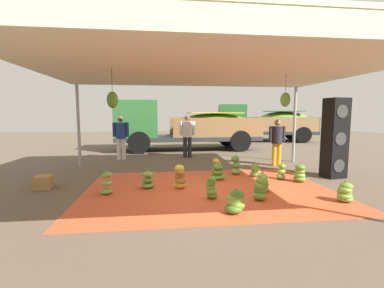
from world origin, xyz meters
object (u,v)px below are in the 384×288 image
speaker_stack (335,138)px  banana_bunch_13 (281,172)px  banana_bunch_8 (107,184)px  banana_bunch_5 (211,188)px  worker_1 (121,134)px  banana_bunch_11 (180,177)px  banana_bunch_12 (235,202)px  banana_bunch_10 (217,166)px  cargo_truck_main (183,125)px  cargo_truck_far (263,122)px  banana_bunch_4 (255,170)px  banana_bunch_7 (262,183)px  worker_0 (277,139)px  banana_bunch_0 (236,166)px  banana_bunch_1 (218,173)px  banana_bunch_2 (148,180)px  banana_bunch_6 (260,189)px  worker_2 (187,133)px  banana_bunch_3 (345,193)px  banana_bunch_9 (300,174)px  crate_0 (43,182)px

speaker_stack → banana_bunch_13: bearing=-176.7°
banana_bunch_8 → banana_bunch_13: bearing=10.6°
banana_bunch_5 → worker_1: size_ratio=0.31×
banana_bunch_11 → banana_bunch_12: (0.84, -1.71, -0.06)m
banana_bunch_10 → cargo_truck_main: cargo_truck_main is taller
cargo_truck_far → banana_bunch_13: bearing=-109.0°
banana_bunch_4 → banana_bunch_8: bearing=-162.6°
banana_bunch_7 → worker_0: worker_0 is taller
banana_bunch_0 → banana_bunch_1: banana_bunch_0 is taller
banana_bunch_2 → banana_bunch_7: banana_bunch_7 is taller
banana_bunch_6 → banana_bunch_12: size_ratio=1.11×
banana_bunch_12 → worker_2: 6.37m
banana_bunch_0 → worker_2: 3.57m
banana_bunch_4 → banana_bunch_11: size_ratio=0.72×
banana_bunch_3 → banana_bunch_9: banana_bunch_9 is taller
worker_0 → banana_bunch_2: bearing=-150.8°
banana_bunch_10 → worker_0: 2.58m
banana_bunch_6 → cargo_truck_far: size_ratio=0.08×
worker_0 → banana_bunch_12: bearing=-122.3°
worker_1 → banana_bunch_6: bearing=-57.2°
banana_bunch_8 → banana_bunch_9: banana_bunch_8 is taller
banana_bunch_12 → banana_bunch_13: 2.97m
banana_bunch_2 → banana_bunch_3: bearing=-20.7°
banana_bunch_0 → worker_2: (-1.08, 3.31, 0.75)m
cargo_truck_main → banana_bunch_9: bearing=-70.3°
banana_bunch_4 → cargo_truck_main: 6.37m
banana_bunch_1 → banana_bunch_4: 1.12m
banana_bunch_3 → banana_bunch_13: size_ratio=0.94×
banana_bunch_13 → worker_0: bearing=69.3°
banana_bunch_7 → banana_bunch_8: bearing=175.8°
banana_bunch_12 → crate_0: banana_bunch_12 is taller
banana_bunch_3 → banana_bunch_12: bearing=-172.0°
banana_bunch_3 → worker_0: size_ratio=0.28×
banana_bunch_3 → banana_bunch_4: 2.52m
banana_bunch_10 → banana_bunch_13: size_ratio=1.04×
banana_bunch_7 → cargo_truck_far: size_ratio=0.07×
banana_bunch_6 → banana_bunch_8: bearing=166.3°
banana_bunch_5 → banana_bunch_12: (0.26, -0.86, -0.03)m
banana_bunch_12 → banana_bunch_9: bearing=40.6°
worker_2 → crate_0: worker_2 is taller
speaker_stack → cargo_truck_main: bearing=119.8°
banana_bunch_1 → banana_bunch_8: banana_bunch_8 is taller
banana_bunch_4 → banana_bunch_3: bearing=-66.4°
banana_bunch_8 → banana_bunch_12: (2.47, -1.44, -0.02)m
speaker_stack → banana_bunch_5: bearing=-158.2°
banana_bunch_0 → banana_bunch_5: (-1.14, -2.15, -0.02)m
banana_bunch_4 → worker_1: (-4.14, 3.49, 0.79)m
banana_bunch_12 → speaker_stack: speaker_stack is taller
banana_bunch_1 → banana_bunch_3: size_ratio=1.02×
cargo_truck_main → speaker_stack: bearing=-60.2°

